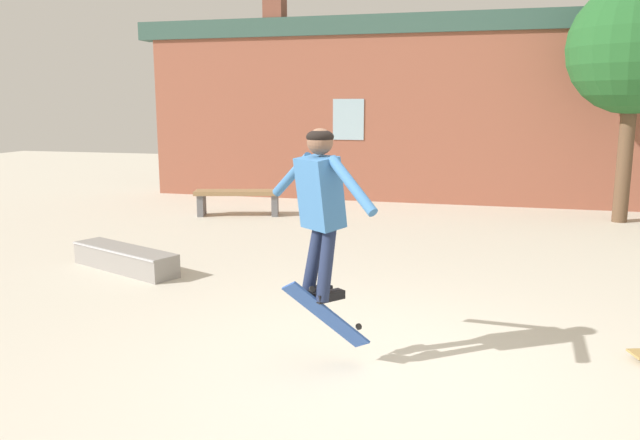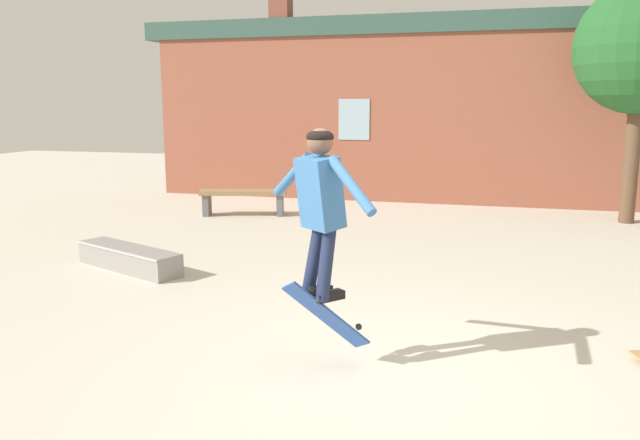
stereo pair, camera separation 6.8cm
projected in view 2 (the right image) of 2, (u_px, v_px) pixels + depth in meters
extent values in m
plane|color=beige|center=(375.00, 372.00, 5.12)|extent=(40.00, 40.00, 0.00)
cube|color=#93513D|center=(453.00, 120.00, 13.48)|extent=(13.77, 0.40, 3.65)
cube|color=#335147|center=(457.00, 22.00, 13.10)|extent=(14.45, 0.52, 0.41)
cube|color=#99B7C6|center=(354.00, 119.00, 13.84)|extent=(0.70, 0.02, 0.90)
cylinder|color=brown|center=(631.00, 161.00, 11.35)|extent=(0.27, 0.27, 2.27)
cube|color=#99754C|center=(243.00, 192.00, 12.23)|extent=(1.74, 0.88, 0.08)
cube|color=slate|center=(207.00, 205.00, 12.28)|extent=(0.22, 0.40, 0.42)
cube|color=slate|center=(280.00, 205.00, 12.28)|extent=(0.22, 0.40, 0.42)
cube|color=gray|center=(129.00, 258.00, 8.27)|extent=(1.77, 1.05, 0.30)
cube|color=#B7B7BC|center=(115.00, 251.00, 8.09)|extent=(1.62, 0.71, 0.02)
cube|color=teal|center=(320.00, 193.00, 4.97)|extent=(0.45, 0.44, 0.59)
sphere|color=brown|center=(320.00, 142.00, 4.89)|extent=(0.30, 0.30, 0.21)
ellipsoid|color=black|center=(320.00, 137.00, 4.89)|extent=(0.31, 0.31, 0.12)
cylinder|color=#1E2847|center=(314.00, 258.00, 5.14)|extent=(0.25, 0.22, 0.65)
cube|color=black|center=(317.00, 291.00, 5.21)|extent=(0.24, 0.26, 0.07)
cylinder|color=#1E2847|center=(326.00, 262.00, 5.00)|extent=(0.20, 0.26, 0.65)
cube|color=black|center=(329.00, 296.00, 5.07)|extent=(0.24, 0.26, 0.07)
cylinder|color=teal|center=(293.00, 175.00, 5.27)|extent=(0.47, 0.40, 0.42)
cylinder|color=teal|center=(351.00, 185.00, 4.63)|extent=(0.47, 0.40, 0.42)
cube|color=#2D519E|center=(326.00, 315.00, 5.11)|extent=(0.71, 0.40, 0.66)
cylinder|color=black|center=(359.00, 327.00, 5.12)|extent=(0.06, 0.07, 0.07)
cylinder|color=black|center=(344.00, 332.00, 5.29)|extent=(0.06, 0.07, 0.07)
cylinder|color=black|center=(312.00, 289.00, 4.99)|extent=(0.06, 0.07, 0.07)
cylinder|color=black|center=(298.00, 295.00, 5.15)|extent=(0.06, 0.07, 0.07)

